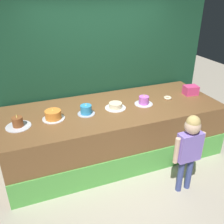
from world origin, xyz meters
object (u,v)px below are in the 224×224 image
donut (168,98)px  cake_far_right (144,101)px  cake_right (115,106)px  cake_far_left (18,123)px  cake_left (53,115)px  pink_box (191,90)px  cake_center (86,110)px  child_figure (190,144)px

donut → cake_far_right: 0.50m
cake_right → cake_far_right: 0.49m
cake_far_right → cake_right: bearing=176.9°
cake_right → cake_far_left: bearing=-177.5°
donut → cake_left: 1.97m
cake_left → cake_right: bearing=0.7°
pink_box → cake_center: cake_center is taller
cake_right → child_figure: bearing=-62.5°
cake_left → cake_far_right: 1.48m
child_figure → pink_box: child_figure is taller
pink_box → cake_right: (-1.48, -0.05, -0.04)m
child_figure → cake_left: 1.95m
cake_far_left → pink_box: bearing=2.2°
child_figure → pink_box: 1.50m
child_figure → cake_right: size_ratio=3.57×
cake_left → cake_center: size_ratio=1.22×
cake_left → cake_far_right: bearing=-0.6°
cake_far_left → cake_right: cake_far_left is taller
cake_far_right → pink_box: bearing=4.3°
cake_center → cake_far_left: bearing=-177.9°
pink_box → cake_far_left: bearing=-177.8°
cake_left → cake_center: 0.49m
cake_far_left → cake_center: size_ratio=1.29×
cake_far_left → cake_center: cake_far_left is taller
cake_right → pink_box: bearing=1.8°
child_figure → pink_box: size_ratio=4.99×
donut → child_figure: bearing=-108.5°
donut → cake_right: cake_right is taller
cake_center → cake_right: 0.49m
child_figure → donut: bearing=71.5°
child_figure → cake_far_left: bearing=152.5°
child_figure → donut: 1.23m
child_figure → donut: child_figure is taller
cake_far_left → cake_right: bearing=2.5°
child_figure → pink_box: bearing=53.5°
donut → cake_far_right: bearing=-174.7°
pink_box → cake_far_left: size_ratio=0.69×
child_figure → cake_center: (-1.09, 1.12, 0.19)m
cake_right → cake_far_right: (0.49, -0.03, 0.02)m
donut → cake_right: bearing=-178.9°
cake_far_left → cake_far_right: (1.97, 0.04, 0.00)m
cake_far_left → cake_left: size_ratio=1.06×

